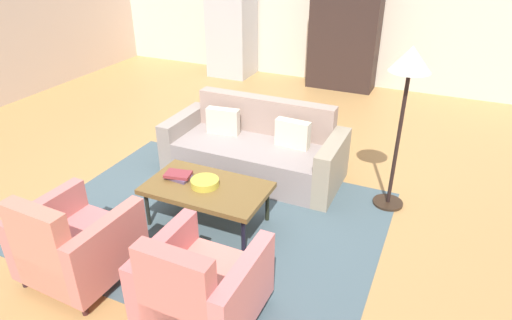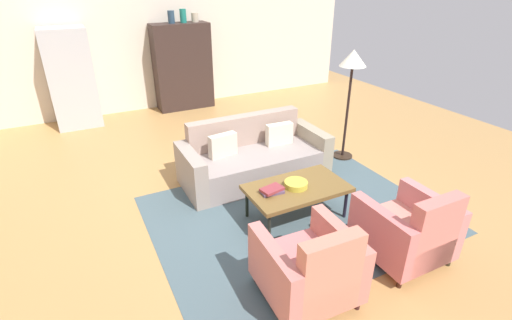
{
  "view_description": "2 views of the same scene",
  "coord_description": "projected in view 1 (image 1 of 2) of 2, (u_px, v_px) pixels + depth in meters",
  "views": [
    {
      "loc": [
        2.25,
        -4.01,
        2.69
      ],
      "look_at": [
        0.55,
        -0.24,
        0.5
      ],
      "focal_mm": 31.17,
      "sensor_mm": 36.0,
      "label": 1
    },
    {
      "loc": [
        -1.9,
        -4.01,
        2.69
      ],
      "look_at": [
        -0.0,
        -0.3,
        0.62
      ],
      "focal_mm": 26.23,
      "sensor_mm": 36.0,
      "label": 2
    }
  ],
  "objects": [
    {
      "name": "refrigerator",
      "position": [
        231.0,
        28.0,
        8.64
      ],
      "size": [
        0.8,
        0.73,
        1.85
      ],
      "color": "#B7BABF",
      "rests_on": "ground"
    },
    {
      "name": "coffee_table",
      "position": [
        207.0,
        189.0,
        4.36
      ],
      "size": [
        1.2,
        0.7,
        0.43
      ],
      "color": "black",
      "rests_on": "ground"
    },
    {
      "name": "floor_lamp",
      "position": [
        409.0,
        75.0,
        4.17
      ],
      "size": [
        0.4,
        0.4,
        1.72
      ],
      "color": "#2F2116",
      "rests_on": "ground"
    },
    {
      "name": "fruit_bowl",
      "position": [
        205.0,
        183.0,
        4.33
      ],
      "size": [
        0.28,
        0.28,
        0.07
      ],
      "primitive_type": "cylinder",
      "color": "gold",
      "rests_on": "coffee_table"
    },
    {
      "name": "book_stack",
      "position": [
        178.0,
        176.0,
        4.46
      ],
      "size": [
        0.28,
        0.21,
        0.06
      ],
      "color": "#5A4867",
      "rests_on": "coffee_table"
    },
    {
      "name": "couch",
      "position": [
        256.0,
        150.0,
        5.37
      ],
      "size": [
        2.1,
        0.9,
        0.86
      ],
      "rotation": [
        0.0,
        0.0,
        3.14
      ],
      "color": "gray",
      "rests_on": "ground"
    },
    {
      "name": "ground_plane",
      "position": [
        222.0,
        180.0,
        5.3
      ],
      "size": [
        10.99,
        10.99,
        0.0
      ],
      "primitive_type": "plane",
      "color": "tan"
    },
    {
      "name": "area_rug",
      "position": [
        211.0,
        219.0,
        4.58
      ],
      "size": [
        3.4,
        2.6,
        0.01
      ],
      "primitive_type": "cube",
      "color": "#475C64",
      "rests_on": "ground"
    },
    {
      "name": "armchair_right",
      "position": [
        199.0,
        290.0,
        3.23
      ],
      "size": [
        0.81,
        0.81,
        0.88
      ],
      "rotation": [
        0.0,
        0.0,
        -0.01
      ],
      "color": "#35221E",
      "rests_on": "ground"
    },
    {
      "name": "armchair_left",
      "position": [
        73.0,
        246.0,
        3.66
      ],
      "size": [
        0.83,
        0.83,
        0.88
      ],
      "rotation": [
        0.0,
        0.0,
        -0.04
      ],
      "color": "#2F2821",
      "rests_on": "ground"
    },
    {
      "name": "cabinet",
      "position": [
        344.0,
        39.0,
        7.94
      ],
      "size": [
        1.2,
        0.51,
        1.8
      ],
      "color": "#322420",
      "rests_on": "ground"
    },
    {
      "name": "wall_back",
      "position": [
        330.0,
        5.0,
        8.12
      ],
      "size": [
        9.16,
        0.12,
        2.8
      ],
      "primitive_type": "cube",
      "color": "beige",
      "rests_on": "ground"
    }
  ]
}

